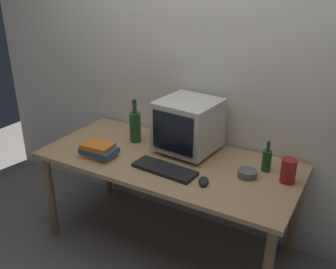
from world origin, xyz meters
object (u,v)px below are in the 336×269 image
at_px(computer_mouse, 204,181).
at_px(metal_canister, 288,171).
at_px(book_stack, 99,150).
at_px(keyboard, 165,169).
at_px(cd_spindle, 247,173).
at_px(bottle_tall, 135,126).
at_px(bottle_short, 267,160).
at_px(crt_monitor, 188,125).

relative_size(computer_mouse, metal_canister, 0.67).
bearing_deg(book_stack, keyboard, 5.56).
bearing_deg(book_stack, computer_mouse, 1.91).
height_order(computer_mouse, cd_spindle, cd_spindle).
bearing_deg(bottle_tall, bottle_short, 2.04).
xyz_separation_m(bottle_short, metal_canister, (0.15, -0.07, -0.00)).
height_order(keyboard, cd_spindle, cd_spindle).
distance_m(book_stack, metal_canister, 1.23).
bearing_deg(cd_spindle, computer_mouse, -133.16).
bearing_deg(keyboard, book_stack, -170.40).
xyz_separation_m(cd_spindle, metal_canister, (0.23, 0.06, 0.05)).
height_order(crt_monitor, computer_mouse, crt_monitor).
xyz_separation_m(keyboard, metal_canister, (0.71, 0.25, 0.06)).
distance_m(bottle_tall, bottle_short, 0.97).
xyz_separation_m(computer_mouse, cd_spindle, (0.20, 0.21, 0.00)).
height_order(bottle_short, metal_canister, bottle_short).
distance_m(bottle_short, cd_spindle, 0.16).
xyz_separation_m(book_stack, metal_canister, (1.20, 0.30, 0.03)).
relative_size(keyboard, computer_mouse, 4.20).
relative_size(bottle_tall, bottle_short, 1.59).
xyz_separation_m(book_stack, cd_spindle, (0.97, 0.24, -0.03)).
height_order(crt_monitor, keyboard, crt_monitor).
distance_m(crt_monitor, keyboard, 0.38).
bearing_deg(bottle_short, cd_spindle, -119.72).
relative_size(computer_mouse, bottle_short, 0.49).
bearing_deg(cd_spindle, book_stack, -166.26).
relative_size(keyboard, metal_canister, 2.80).
xyz_separation_m(bottle_tall, cd_spindle, (0.90, -0.10, -0.10)).
height_order(cd_spindle, metal_canister, metal_canister).
distance_m(keyboard, bottle_short, 0.65).
xyz_separation_m(crt_monitor, metal_canister, (0.71, -0.08, -0.12)).
distance_m(crt_monitor, metal_canister, 0.73).
relative_size(crt_monitor, book_stack, 1.75).
xyz_separation_m(crt_monitor, book_stack, (-0.48, -0.38, -0.14)).
bearing_deg(cd_spindle, keyboard, -158.47).
height_order(bottle_short, book_stack, bottle_short).
distance_m(crt_monitor, cd_spindle, 0.53).
bearing_deg(computer_mouse, metal_canister, 11.96).
height_order(bottle_tall, metal_canister, bottle_tall).
bearing_deg(cd_spindle, bottle_short, 60.28).
xyz_separation_m(keyboard, computer_mouse, (0.28, -0.02, 0.01)).
bearing_deg(bottle_short, metal_canister, -25.71).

